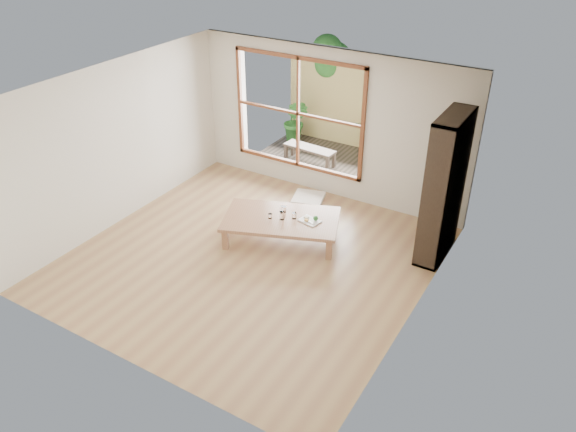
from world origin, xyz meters
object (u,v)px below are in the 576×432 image
Objects in this scene: garden_bench at (310,150)px; low_table at (281,220)px; bookshelf at (444,188)px; food_tray at (311,220)px.

low_table is at bearing -65.35° from garden_bench.
bookshelf is at bearing 0.56° from low_table.
bookshelf is 3.69m from garden_bench.
garden_bench is at bearing 150.80° from bookshelf.
food_tray is (0.44, 0.15, 0.07)m from low_table.
bookshelf is at bearing -24.40° from garden_bench.
bookshelf is 2.03× the size of garden_bench.
low_table is 2.80m from garden_bench.
food_tray reaches higher than low_table.
low_table is 2.49m from bookshelf.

